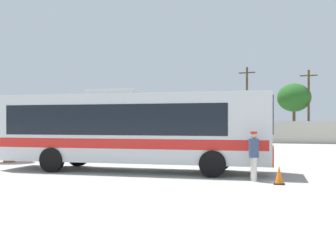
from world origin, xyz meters
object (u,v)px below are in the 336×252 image
(attendant_by_bus_door, at_px, (254,153))
(parked_car_second_silver, at_px, (159,136))
(roadside_tree_left, at_px, (116,105))
(utility_pole_far, at_px, (247,103))
(parked_car_leftmost_silver, at_px, (105,135))
(roadside_tree_midleft, at_px, (190,107))
(vendor_umbrella_near_gate_red, at_px, (9,129))
(parked_car_third_black, at_px, (224,136))
(utility_pole_near, at_px, (309,104))
(traffic_cone_on_apron, at_px, (279,175))
(coach_bus_silver_red, at_px, (130,127))
(roadside_tree_midright, at_px, (294,98))

(attendant_by_bus_door, distance_m, parked_car_second_silver, 26.58)
(parked_car_second_silver, xyz_separation_m, roadside_tree_left, (-9.21, 10.89, 3.70))
(utility_pole_far, height_order, roadside_tree_left, utility_pole_far)
(parked_car_leftmost_silver, xyz_separation_m, roadside_tree_midleft, (7.81, 6.20, 3.14))
(vendor_umbrella_near_gate_red, bearing_deg, attendant_by_bus_door, -16.09)
(parked_car_second_silver, height_order, roadside_tree_midleft, roadside_tree_midleft)
(roadside_tree_midleft, bearing_deg, utility_pole_far, -7.82)
(vendor_umbrella_near_gate_red, bearing_deg, parked_car_third_black, 67.68)
(attendant_by_bus_door, xyz_separation_m, utility_pole_near, (3.86, 30.94, 3.03))
(parked_car_second_silver, relative_size, roadside_tree_left, 0.67)
(parked_car_leftmost_silver, distance_m, traffic_cone_on_apron, 30.79)
(parked_car_leftmost_silver, distance_m, parked_car_second_silver, 6.02)
(parked_car_third_black, xyz_separation_m, roadside_tree_left, (-15.66, 10.35, 3.70))
(traffic_cone_on_apron, bearing_deg, parked_car_second_silver, 115.23)
(parked_car_second_silver, xyz_separation_m, roadside_tree_midleft, (1.80, 6.56, 3.14))
(utility_pole_far, distance_m, roadside_tree_left, 18.25)
(coach_bus_silver_red, bearing_deg, utility_pole_near, 72.45)
(roadside_tree_left, bearing_deg, utility_pole_far, -16.62)
(roadside_tree_midright, height_order, traffic_cone_on_apron, roadside_tree_midright)
(parked_car_leftmost_silver, height_order, utility_pole_near, utility_pole_near)
(utility_pole_near, xyz_separation_m, roadside_tree_midleft, (-12.88, -0.11, -0.14))
(coach_bus_silver_red, distance_m, utility_pole_near, 30.71)
(attendant_by_bus_door, relative_size, utility_pole_near, 0.23)
(vendor_umbrella_near_gate_red, distance_m, roadside_tree_left, 32.30)
(utility_pole_near, relative_size, roadside_tree_left, 1.24)
(parked_car_leftmost_silver, xyz_separation_m, utility_pole_far, (14.29, 5.31, 3.47))
(coach_bus_silver_red, bearing_deg, roadside_tree_left, 113.66)
(traffic_cone_on_apron, bearing_deg, utility_pole_near, 84.60)
(attendant_by_bus_door, bearing_deg, roadside_tree_left, 119.66)
(vendor_umbrella_near_gate_red, distance_m, utility_pole_far, 28.31)
(parked_car_leftmost_silver, bearing_deg, attendant_by_bus_door, -55.65)
(utility_pole_near, bearing_deg, attendant_by_bus_door, -97.11)
(parked_car_leftmost_silver, relative_size, roadside_tree_midright, 0.72)
(parked_car_third_black, bearing_deg, roadside_tree_midleft, 127.72)
(utility_pole_near, bearing_deg, parked_car_third_black, -143.30)
(roadside_tree_left, bearing_deg, parked_car_third_black, -33.45)
(vendor_umbrella_near_gate_red, distance_m, traffic_cone_on_apron, 14.62)
(parked_car_second_silver, relative_size, traffic_cone_on_apron, 6.55)
(attendant_by_bus_door, relative_size, parked_car_leftmost_silver, 0.39)
(parked_car_third_black, height_order, utility_pole_far, utility_pole_far)
(utility_pole_near, distance_m, roadside_tree_left, 24.26)
(utility_pole_far, bearing_deg, roadside_tree_midleft, 172.18)
(coach_bus_silver_red, xyz_separation_m, roadside_tree_midright, (7.77, 30.04, 2.93))
(parked_car_leftmost_silver, xyz_separation_m, parked_car_second_silver, (6.01, -0.35, 0.00))
(coach_bus_silver_red, height_order, attendant_by_bus_door, coach_bus_silver_red)
(parked_car_third_black, bearing_deg, parked_car_leftmost_silver, -179.15)
(parked_car_second_silver, distance_m, parked_car_third_black, 6.48)
(attendant_by_bus_door, height_order, parked_car_third_black, attendant_by_bus_door)
(coach_bus_silver_red, relative_size, roadside_tree_left, 1.89)
(vendor_umbrella_near_gate_red, relative_size, utility_pole_near, 0.27)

